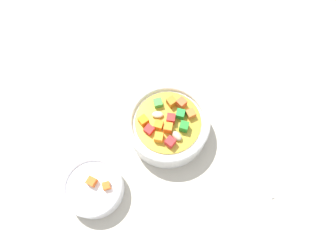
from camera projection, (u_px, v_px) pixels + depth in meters
ground_plane at (168, 133)px, 63.17cm from camera, size 140.00×140.00×2.00cm
soup_bowl_main at (168, 125)px, 59.36cm from camera, size 15.91×15.91×6.82cm
spoon at (245, 139)px, 61.18cm from camera, size 20.99×4.21×0.80cm
side_bowl_small at (93, 188)px, 56.01cm from camera, size 10.87×10.87×4.96cm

